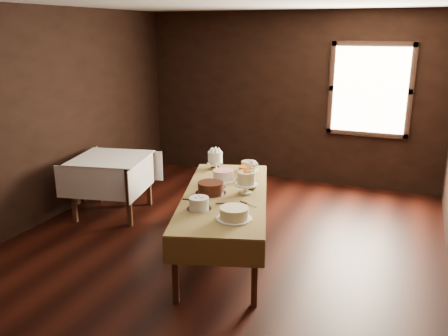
{
  "coord_description": "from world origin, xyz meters",
  "views": [
    {
      "loc": [
        1.99,
        -4.61,
        2.5
      ],
      "look_at": [
        0.0,
        0.2,
        0.95
      ],
      "focal_mm": 37.45,
      "sensor_mm": 36.0,
      "label": 1
    }
  ],
  "objects_px": {
    "cake_chocolate": "(211,188)",
    "cake_flowers": "(246,184)",
    "cake_cream": "(234,214)",
    "cake_server_d": "(252,187)",
    "cake_swirl": "(199,204)",
    "cake_server_b": "(251,205)",
    "display_table": "(225,198)",
    "cake_meringue": "(215,161)",
    "cake_speckled": "(249,166)",
    "cake_server_c": "(226,185)",
    "cake_server_e": "(197,201)",
    "side_table": "(111,164)",
    "cake_caramel": "(246,173)",
    "cake_server_a": "(231,203)",
    "cake_lattice": "(223,176)",
    "flower_vase": "(252,184)"
  },
  "relations": [
    {
      "from": "cake_caramel",
      "to": "cake_server_a",
      "type": "xyz_separation_m",
      "value": [
        0.16,
        -0.89,
        -0.07
      ]
    },
    {
      "from": "cake_swirl",
      "to": "cake_server_c",
      "type": "xyz_separation_m",
      "value": [
        -0.05,
        0.84,
        -0.06
      ]
    },
    {
      "from": "cake_server_d",
      "to": "cake_server_e",
      "type": "distance_m",
      "value": 0.77
    },
    {
      "from": "cake_meringue",
      "to": "cake_speckled",
      "type": "height_order",
      "value": "cake_meringue"
    },
    {
      "from": "cake_meringue",
      "to": "cake_lattice",
      "type": "bearing_deg",
      "value": -55.14
    },
    {
      "from": "cake_caramel",
      "to": "cake_server_b",
      "type": "xyz_separation_m",
      "value": [
        0.38,
        -0.86,
        -0.07
      ]
    },
    {
      "from": "cake_flowers",
      "to": "cake_server_e",
      "type": "xyz_separation_m",
      "value": [
        -0.41,
        -0.44,
        -0.11
      ]
    },
    {
      "from": "flower_vase",
      "to": "display_table",
      "type": "bearing_deg",
      "value": -132.82
    },
    {
      "from": "cake_server_d",
      "to": "cake_cream",
      "type": "bearing_deg",
      "value": -166.24
    },
    {
      "from": "cake_meringue",
      "to": "cake_server_c",
      "type": "bearing_deg",
      "value": -55.75
    },
    {
      "from": "cake_cream",
      "to": "side_table",
      "type": "bearing_deg",
      "value": 152.79
    },
    {
      "from": "cake_chocolate",
      "to": "cake_flowers",
      "type": "bearing_deg",
      "value": 23.71
    },
    {
      "from": "cake_flowers",
      "to": "cake_cream",
      "type": "xyz_separation_m",
      "value": [
        0.15,
        -0.74,
        -0.06
      ]
    },
    {
      "from": "side_table",
      "to": "cake_chocolate",
      "type": "distance_m",
      "value": 1.86
    },
    {
      "from": "cake_server_e",
      "to": "flower_vase",
      "type": "relative_size",
      "value": 1.91
    },
    {
      "from": "cake_caramel",
      "to": "cake_server_c",
      "type": "distance_m",
      "value": 0.36
    },
    {
      "from": "cake_lattice",
      "to": "flower_vase",
      "type": "bearing_deg",
      "value": -24.54
    },
    {
      "from": "cake_flowers",
      "to": "flower_vase",
      "type": "xyz_separation_m",
      "value": [
        0.01,
        0.15,
        -0.05
      ]
    },
    {
      "from": "cake_chocolate",
      "to": "cake_server_c",
      "type": "bearing_deg",
      "value": 83.42
    },
    {
      "from": "display_table",
      "to": "side_table",
      "type": "distance_m",
      "value": 1.99
    },
    {
      "from": "side_table",
      "to": "cake_chocolate",
      "type": "relative_size",
      "value": 2.86
    },
    {
      "from": "cake_speckled",
      "to": "cake_swirl",
      "type": "height_order",
      "value": "cake_swirl"
    },
    {
      "from": "cake_speckled",
      "to": "display_table",
      "type": "bearing_deg",
      "value": -86.47
    },
    {
      "from": "cake_cream",
      "to": "cake_server_d",
      "type": "distance_m",
      "value": 0.97
    },
    {
      "from": "display_table",
      "to": "cake_server_c",
      "type": "distance_m",
      "value": 0.31
    },
    {
      "from": "cake_swirl",
      "to": "cake_server_b",
      "type": "distance_m",
      "value": 0.56
    },
    {
      "from": "display_table",
      "to": "cake_chocolate",
      "type": "distance_m",
      "value": 0.2
    },
    {
      "from": "cake_meringue",
      "to": "cake_chocolate",
      "type": "distance_m",
      "value": 0.98
    },
    {
      "from": "side_table",
      "to": "cake_speckled",
      "type": "relative_size",
      "value": 4.53
    },
    {
      "from": "side_table",
      "to": "cake_flowers",
      "type": "bearing_deg",
      "value": -11.33
    },
    {
      "from": "cake_speckled",
      "to": "flower_vase",
      "type": "distance_m",
      "value": 0.77
    },
    {
      "from": "cake_server_e",
      "to": "flower_vase",
      "type": "distance_m",
      "value": 0.72
    },
    {
      "from": "cake_caramel",
      "to": "cake_server_c",
      "type": "relative_size",
      "value": 1.06
    },
    {
      "from": "cake_chocolate",
      "to": "cake_server_c",
      "type": "xyz_separation_m",
      "value": [
        0.04,
        0.35,
        -0.06
      ]
    },
    {
      "from": "cake_server_b",
      "to": "cake_server_e",
      "type": "bearing_deg",
      "value": -146.02
    },
    {
      "from": "cake_swirl",
      "to": "cake_caramel",
      "type": "bearing_deg",
      "value": 85.8
    },
    {
      "from": "display_table",
      "to": "cake_cream",
      "type": "bearing_deg",
      "value": -60.77
    },
    {
      "from": "cake_server_b",
      "to": "cake_server_d",
      "type": "relative_size",
      "value": 1.0
    },
    {
      "from": "side_table",
      "to": "cake_meringue",
      "type": "xyz_separation_m",
      "value": [
        1.42,
        0.33,
        0.12
      ]
    },
    {
      "from": "cake_swirl",
      "to": "flower_vase",
      "type": "distance_m",
      "value": 0.85
    },
    {
      "from": "cake_swirl",
      "to": "cake_server_c",
      "type": "height_order",
      "value": "cake_swirl"
    },
    {
      "from": "cake_server_a",
      "to": "cake_server_b",
      "type": "bearing_deg",
      "value": -20.26
    },
    {
      "from": "display_table",
      "to": "cake_meringue",
      "type": "xyz_separation_m",
      "value": [
        -0.5,
        0.86,
        0.16
      ]
    },
    {
      "from": "cake_cream",
      "to": "cake_chocolate",
      "type": "bearing_deg",
      "value": 131.19
    },
    {
      "from": "cake_meringue",
      "to": "cake_speckled",
      "type": "distance_m",
      "value": 0.45
    },
    {
      "from": "cake_speckled",
      "to": "cake_server_c",
      "type": "xyz_separation_m",
      "value": [
        -0.05,
        -0.67,
        -0.05
      ]
    },
    {
      "from": "display_table",
      "to": "cake_meringue",
      "type": "bearing_deg",
      "value": 120.01
    },
    {
      "from": "cake_flowers",
      "to": "cake_chocolate",
      "type": "bearing_deg",
      "value": -156.29
    },
    {
      "from": "cake_chocolate",
      "to": "cake_flowers",
      "type": "xyz_separation_m",
      "value": [
        0.36,
        0.16,
        0.05
      ]
    },
    {
      "from": "cake_caramel",
      "to": "cake_server_e",
      "type": "bearing_deg",
      "value": -102.5
    }
  ]
}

